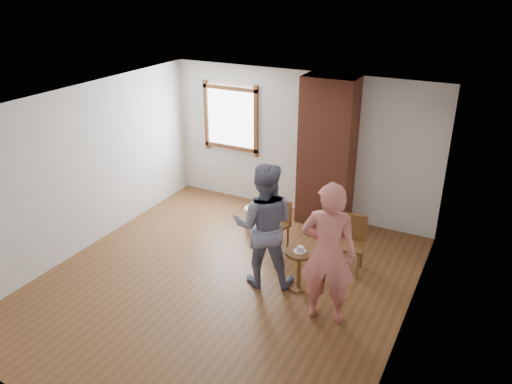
# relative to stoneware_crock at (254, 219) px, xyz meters

# --- Properties ---
(ground) EXTENTS (5.50, 5.50, 0.00)m
(ground) POSITION_rel_stoneware_crock_xyz_m (0.36, -1.65, -0.21)
(ground) COLOR brown
(ground) RESTS_ON ground
(room_shell) EXTENTS (5.04, 5.52, 2.62)m
(room_shell) POSITION_rel_stoneware_crock_xyz_m (0.30, -1.05, 1.60)
(room_shell) COLOR silver
(room_shell) RESTS_ON ground
(brick_chimney) EXTENTS (0.90, 0.50, 2.60)m
(brick_chimney) POSITION_rel_stoneware_crock_xyz_m (0.96, 0.85, 1.09)
(brick_chimney) COLOR brown
(brick_chimney) RESTS_ON ground
(stoneware_crock) EXTENTS (0.42, 0.42, 0.42)m
(stoneware_crock) POSITION_rel_stoneware_crock_xyz_m (0.00, 0.00, 0.00)
(stoneware_crock) COLOR tan
(stoneware_crock) RESTS_ON ground
(dark_pot) EXTENTS (0.21, 0.21, 0.17)m
(dark_pot) POSITION_rel_stoneware_crock_xyz_m (-0.10, 0.11, -0.12)
(dark_pot) COLOR black
(dark_pot) RESTS_ON ground
(dining_chair_left) EXTENTS (0.47, 0.47, 0.82)m
(dining_chair_left) POSITION_rel_stoneware_crock_xyz_m (0.60, -0.34, 0.25)
(dining_chair_left) COLOR brown
(dining_chair_left) RESTS_ON ground
(dining_chair_right) EXTENTS (0.45, 0.45, 0.86)m
(dining_chair_right) POSITION_rel_stoneware_crock_xyz_m (1.85, -0.44, 0.28)
(dining_chair_right) COLOR brown
(dining_chair_right) RESTS_ON ground
(side_table) EXTENTS (0.40, 0.40, 0.60)m
(side_table) POSITION_rel_stoneware_crock_xyz_m (1.37, -1.26, 0.19)
(side_table) COLOR brown
(side_table) RESTS_ON ground
(cake_plate) EXTENTS (0.18, 0.18, 0.01)m
(cake_plate) POSITION_rel_stoneware_crock_xyz_m (1.37, -1.26, 0.40)
(cake_plate) COLOR white
(cake_plate) RESTS_ON side_table
(cake_slice) EXTENTS (0.08, 0.07, 0.06)m
(cake_slice) POSITION_rel_stoneware_crock_xyz_m (1.38, -1.26, 0.43)
(cake_slice) COLOR silver
(cake_slice) RESTS_ON cake_plate
(man) EXTENTS (1.07, 0.96, 1.83)m
(man) POSITION_rel_stoneware_crock_xyz_m (0.86, -1.33, 0.70)
(man) COLOR #151B39
(man) RESTS_ON ground
(person_pink) EXTENTS (0.77, 0.59, 1.90)m
(person_pink) POSITION_rel_stoneware_crock_xyz_m (1.92, -1.71, 0.74)
(person_pink) COLOR #D17068
(person_pink) RESTS_ON ground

